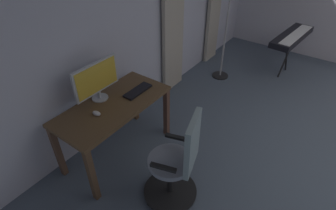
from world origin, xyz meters
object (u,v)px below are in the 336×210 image
(desk, at_px, (114,112))
(computer_mouse, at_px, (97,113))
(computer_keyboard, at_px, (138,91))
(computer_monitor, at_px, (97,79))
(piano_keyboard, at_px, (292,37))
(office_chair, at_px, (177,164))

(desk, relative_size, computer_mouse, 13.07)
(computer_keyboard, bearing_deg, desk, -10.35)
(computer_monitor, xyz_separation_m, piano_keyboard, (-3.13, 1.22, -0.29))
(computer_mouse, height_order, piano_keyboard, computer_mouse)
(desk, bearing_deg, computer_monitor, -87.97)
(piano_keyboard, bearing_deg, desk, -13.47)
(computer_mouse, bearing_deg, piano_keyboard, 163.09)
(computer_monitor, xyz_separation_m, computer_keyboard, (-0.35, 0.25, -0.24))
(computer_keyboard, xyz_separation_m, piano_keyboard, (-2.79, 0.96, -0.05))
(computer_monitor, height_order, piano_keyboard, computer_monitor)
(computer_monitor, bearing_deg, computer_mouse, 41.18)
(desk, distance_m, computer_keyboard, 0.37)
(computer_keyboard, relative_size, piano_keyboard, 0.32)
(desk, relative_size, computer_monitor, 2.24)
(computer_monitor, distance_m, computer_keyboard, 0.49)
(office_chair, distance_m, computer_keyboard, 1.01)
(piano_keyboard, bearing_deg, computer_monitor, -16.56)
(desk, distance_m, computer_mouse, 0.26)
(desk, distance_m, computer_monitor, 0.40)
(computer_monitor, relative_size, piano_keyboard, 0.49)
(computer_monitor, relative_size, computer_mouse, 5.82)
(computer_monitor, xyz_separation_m, computer_mouse, (0.22, 0.20, -0.23))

